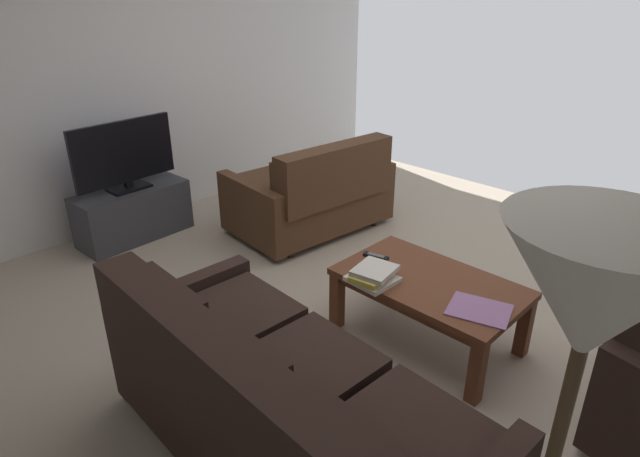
# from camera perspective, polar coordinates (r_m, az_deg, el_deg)

# --- Properties ---
(ground_plane) EXTENTS (5.05, 5.32, 0.01)m
(ground_plane) POSITION_cam_1_polar(r_m,az_deg,el_deg) (3.63, 5.70, -8.54)
(ground_plane) COLOR tan
(wall_right) EXTENTS (0.12, 5.32, 2.80)m
(wall_right) POSITION_cam_1_polar(r_m,az_deg,el_deg) (5.02, -17.63, 17.10)
(wall_right) COLOR silver
(wall_right) RESTS_ON ground
(sofa_main) EXTENTS (1.85, 0.91, 0.86)m
(sofa_main) POSITION_cam_1_polar(r_m,az_deg,el_deg) (2.38, -4.66, -18.33)
(sofa_main) COLOR black
(sofa_main) RESTS_ON ground
(loveseat_near) EXTENTS (0.95, 1.36, 0.82)m
(loveseat_near) POSITION_cam_1_polar(r_m,az_deg,el_deg) (4.56, -0.72, 3.81)
(loveseat_near) COLOR black
(loveseat_near) RESTS_ON ground
(coffee_table) EXTENTS (1.05, 0.63, 0.42)m
(coffee_table) POSITION_cam_1_polar(r_m,az_deg,el_deg) (3.21, 11.49, -6.36)
(coffee_table) COLOR brown
(coffee_table) RESTS_ON ground
(floor_lamp) EXTENTS (0.33, 0.33, 1.65)m
(floor_lamp) POSITION_cam_1_polar(r_m,az_deg,el_deg) (1.06, 25.76, -11.63)
(floor_lamp) COLOR #47331E
(floor_lamp) RESTS_ON ground
(tv_stand) EXTENTS (0.40, 0.92, 0.44)m
(tv_stand) POSITION_cam_1_polar(r_m,az_deg,el_deg) (4.74, -19.15, 1.53)
(tv_stand) COLOR #38383D
(tv_stand) RESTS_ON ground
(flat_tv) EXTENTS (0.21, 0.85, 0.56)m
(flat_tv) POSITION_cam_1_polar(r_m,az_deg,el_deg) (4.58, -20.05, 7.35)
(flat_tv) COLOR black
(flat_tv) RESTS_ON tv_stand
(book_stack) EXTENTS (0.26, 0.30, 0.09)m
(book_stack) POSITION_cam_1_polar(r_m,az_deg,el_deg) (3.10, 5.69, -4.87)
(book_stack) COLOR silver
(book_stack) RESTS_ON coffee_table
(tv_remote) EXTENTS (0.17, 0.08, 0.02)m
(tv_remote) POSITION_cam_1_polar(r_m,az_deg,el_deg) (3.36, 5.93, -2.95)
(tv_remote) COLOR black
(tv_remote) RESTS_ON coffee_table
(loose_magazine) EXTENTS (0.37, 0.33, 0.01)m
(loose_magazine) POSITION_cam_1_polar(r_m,az_deg,el_deg) (2.97, 16.50, -8.25)
(loose_magazine) COLOR #996699
(loose_magazine) RESTS_ON coffee_table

